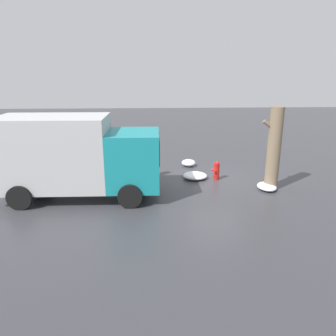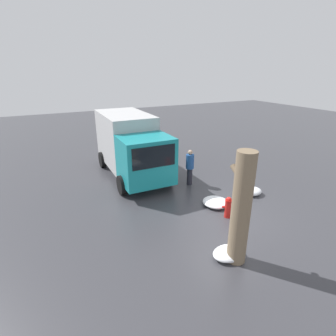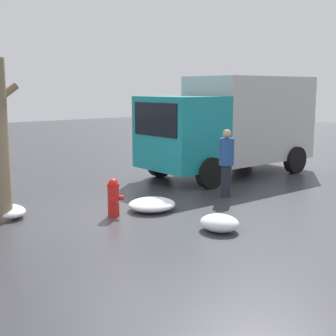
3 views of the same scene
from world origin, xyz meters
name	(u,v)px [view 3 (image 3 of 3)]	position (x,y,z in m)	size (l,w,h in m)	color
ground_plane	(114,216)	(0.00, 0.00, 0.00)	(60.00, 60.00, 0.00)	#38383D
fire_hydrant	(114,197)	(0.00, 0.00, 0.44)	(0.39, 0.43, 0.86)	red
delivery_truck	(233,123)	(5.87, 1.87, 1.71)	(6.12, 2.67, 3.21)	teal
pedestrian	(226,160)	(3.34, -0.27, 0.97)	(0.39, 0.39, 1.79)	#23232D
snow_pile_by_hydrant	(7,211)	(-1.87, 1.46, 0.13)	(0.77, 1.02, 0.27)	white
snow_pile_curbside	(152,204)	(0.97, -0.14, 0.14)	(1.12, 1.06, 0.29)	white
snow_pile_by_tree	(219,223)	(1.04, -2.28, 0.17)	(0.73, 0.83, 0.33)	white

